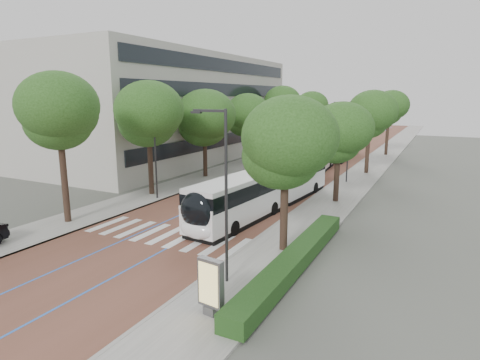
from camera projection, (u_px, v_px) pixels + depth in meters
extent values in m
plane|color=#51544C|center=(154.00, 240.00, 24.55)|extent=(160.00, 160.00, 0.00)
cube|color=brown|center=(327.00, 155.00, 59.37)|extent=(11.00, 140.00, 0.02)
cube|color=gray|center=(280.00, 152.00, 62.71)|extent=(4.00, 140.00, 0.12)
cube|color=gray|center=(380.00, 159.00, 56.01)|extent=(4.00, 140.00, 0.12)
cube|color=gray|center=(292.00, 153.00, 61.87)|extent=(0.20, 140.00, 0.14)
cube|color=gray|center=(366.00, 158.00, 56.86)|extent=(0.20, 140.00, 0.14)
cube|color=silver|center=(108.00, 224.00, 27.56)|extent=(0.55, 3.60, 0.01)
cube|color=silver|center=(121.00, 227.00, 27.00)|extent=(0.55, 3.60, 0.01)
cube|color=silver|center=(136.00, 229.00, 26.44)|extent=(0.55, 3.60, 0.01)
cube|color=silver|center=(151.00, 232.00, 25.88)|extent=(0.55, 3.60, 0.01)
cube|color=silver|center=(166.00, 235.00, 25.33)|extent=(0.55, 3.60, 0.01)
cube|color=silver|center=(183.00, 238.00, 24.77)|extent=(0.55, 3.60, 0.01)
cube|color=silver|center=(200.00, 242.00, 24.21)|extent=(0.55, 3.60, 0.01)
cube|color=silver|center=(217.00, 245.00, 23.65)|extent=(0.55, 3.60, 0.01)
cube|color=silver|center=(236.00, 249.00, 23.09)|extent=(0.55, 3.60, 0.01)
cube|color=blue|center=(317.00, 155.00, 60.09)|extent=(0.12, 126.00, 0.01)
cube|color=blue|center=(338.00, 156.00, 58.66)|extent=(0.12, 126.00, 0.01)
cube|color=#B0ADA3|center=(170.00, 108.00, 56.20)|extent=(18.00, 40.00, 14.00)
cube|color=black|center=(226.00, 139.00, 52.98)|extent=(0.12, 38.00, 1.60)
cube|color=black|center=(226.00, 115.00, 52.32)|extent=(0.12, 38.00, 1.60)
cube|color=black|center=(226.00, 90.00, 51.66)|extent=(0.12, 38.00, 1.60)
cube|color=black|center=(226.00, 66.00, 51.04)|extent=(0.12, 38.00, 1.60)
cube|color=#193E15|center=(295.00, 259.00, 20.38)|extent=(1.20, 14.00, 0.80)
cylinder|color=#292A2C|center=(226.00, 199.00, 18.05)|extent=(0.14, 0.14, 8.00)
cube|color=#292A2C|center=(210.00, 111.00, 17.61)|extent=(1.70, 0.12, 0.12)
cube|color=#292A2C|center=(196.00, 112.00, 17.93)|extent=(0.50, 0.20, 0.10)
cylinder|color=#292A2C|center=(348.00, 142.00, 39.82)|extent=(0.14, 0.14, 8.00)
cube|color=#292A2C|center=(342.00, 102.00, 39.37)|extent=(1.70, 0.12, 0.12)
cube|color=#292A2C|center=(335.00, 103.00, 39.70)|extent=(0.50, 0.20, 0.10)
cylinder|color=#292A2C|center=(155.00, 151.00, 33.39)|extent=(0.14, 0.14, 8.00)
cylinder|color=black|center=(65.00, 186.00, 27.36)|extent=(0.44, 0.44, 5.28)
ellipsoid|color=#1F4516|center=(58.00, 115.00, 26.37)|extent=(5.22, 5.22, 4.44)
cylinder|color=black|center=(151.00, 168.00, 35.23)|extent=(0.44, 0.44, 4.88)
ellipsoid|color=#1F4516|center=(148.00, 117.00, 34.32)|extent=(5.88, 5.88, 4.99)
cylinder|color=black|center=(205.00, 157.00, 43.13)|extent=(0.44, 0.44, 4.33)
ellipsoid|color=#1F4516|center=(204.00, 121.00, 42.31)|extent=(6.31, 6.31, 5.37)
cylinder|color=black|center=(246.00, 147.00, 51.84)|extent=(0.44, 0.44, 4.26)
ellipsoid|color=#1F4516|center=(246.00, 117.00, 51.04)|extent=(5.63, 5.63, 4.79)
cylinder|color=black|center=(280.00, 136.00, 62.20)|extent=(0.44, 0.44, 5.12)
ellipsoid|color=#1F4516|center=(281.00, 105.00, 61.24)|extent=(5.60, 5.60, 4.76)
cylinder|color=black|center=(310.00, 131.00, 75.32)|extent=(0.44, 0.44, 4.51)
ellipsoid|color=#1F4516|center=(311.00, 108.00, 74.48)|extent=(6.04, 6.04, 5.14)
cylinder|color=black|center=(284.00, 215.00, 22.42)|extent=(0.44, 0.44, 4.21)
ellipsoid|color=#1F4516|center=(286.00, 147.00, 21.63)|extent=(5.18, 5.18, 4.41)
cylinder|color=black|center=(337.00, 179.00, 32.90)|extent=(0.44, 0.44, 3.93)
ellipsoid|color=#1F4516|center=(339.00, 136.00, 32.16)|extent=(4.98, 4.98, 4.23)
cylinder|color=black|center=(367.00, 154.00, 45.02)|extent=(0.44, 0.44, 4.56)
ellipsoid|color=#1F4516|center=(370.00, 117.00, 44.17)|extent=(5.43, 5.43, 4.61)
cylinder|color=black|center=(387.00, 139.00, 58.93)|extent=(0.44, 0.44, 4.80)
ellipsoid|color=#1F4516|center=(389.00, 109.00, 58.03)|extent=(5.02, 5.02, 4.27)
cylinder|color=black|center=(273.00, 185.00, 31.68)|extent=(2.37, 1.10, 2.30)
cube|color=white|center=(238.00, 206.00, 27.54)|extent=(3.34, 9.55, 1.82)
cube|color=black|center=(238.00, 189.00, 27.31)|extent=(3.36, 9.37, 0.97)
cube|color=silver|center=(238.00, 180.00, 27.18)|extent=(3.27, 9.36, 0.31)
cube|color=black|center=(238.00, 221.00, 27.77)|extent=(3.25, 9.17, 0.35)
cube|color=white|center=(296.00, 181.00, 35.36)|extent=(3.19, 7.93, 1.82)
cube|color=black|center=(296.00, 169.00, 35.12)|extent=(3.22, 7.78, 0.97)
cube|color=silver|center=(296.00, 161.00, 34.99)|extent=(3.13, 7.78, 0.31)
cube|color=black|center=(295.00, 193.00, 35.58)|extent=(3.11, 7.62, 0.35)
ellipsoid|color=black|center=(197.00, 211.00, 23.65)|extent=(2.44, 1.31, 2.28)
ellipsoid|color=white|center=(197.00, 229.00, 23.84)|extent=(2.43, 1.21, 1.14)
cylinder|color=black|center=(205.00, 222.00, 26.41)|extent=(0.39, 1.02, 1.00)
cylinder|color=black|center=(234.00, 228.00, 25.22)|extent=(0.39, 1.02, 1.00)
cylinder|color=black|center=(292.00, 185.00, 37.48)|extent=(0.39, 1.02, 1.00)
cylinder|color=black|center=(315.00, 188.00, 36.30)|extent=(0.39, 1.02, 1.00)
cylinder|color=black|center=(247.00, 204.00, 30.84)|extent=(0.39, 1.02, 1.00)
cylinder|color=black|center=(273.00, 208.00, 29.66)|extent=(0.39, 1.02, 1.00)
cube|color=white|center=(313.00, 162.00, 45.61)|extent=(3.18, 12.12, 1.82)
cube|color=black|center=(313.00, 152.00, 45.38)|extent=(3.21, 11.89, 0.97)
cube|color=silver|center=(314.00, 147.00, 45.24)|extent=(3.12, 11.88, 0.31)
cube|color=black|center=(313.00, 171.00, 45.83)|extent=(3.11, 11.64, 0.35)
ellipsoid|color=black|center=(299.00, 163.00, 40.22)|extent=(2.41, 1.23, 2.28)
ellipsoid|color=white|center=(299.00, 175.00, 40.41)|extent=(2.40, 1.13, 1.14)
cylinder|color=black|center=(294.00, 173.00, 42.99)|extent=(0.36, 1.02, 1.00)
cylinder|color=black|center=(315.00, 175.00, 42.10)|extent=(0.36, 1.02, 1.00)
cylinder|color=black|center=(311.00, 163.00, 49.62)|extent=(0.36, 1.02, 1.00)
cylinder|color=black|center=(329.00, 164.00, 48.72)|extent=(0.36, 1.02, 1.00)
cube|color=white|center=(341.00, 149.00, 56.76)|extent=(2.94, 12.08, 1.82)
cube|color=black|center=(342.00, 141.00, 56.52)|extent=(2.97, 11.85, 0.97)
cube|color=silver|center=(342.00, 137.00, 56.39)|extent=(2.88, 11.84, 0.31)
cube|color=black|center=(341.00, 157.00, 56.98)|extent=(2.87, 11.60, 0.35)
ellipsoid|color=black|center=(333.00, 149.00, 51.42)|extent=(2.39, 1.19, 2.28)
ellipsoid|color=white|center=(332.00, 158.00, 51.61)|extent=(2.39, 1.09, 1.14)
cylinder|color=black|center=(327.00, 157.00, 54.19)|extent=(0.34, 1.01, 1.00)
cylinder|color=black|center=(344.00, 158.00, 53.25)|extent=(0.34, 1.01, 1.00)
cylinder|color=black|center=(339.00, 151.00, 60.75)|extent=(0.34, 1.01, 1.00)
cylinder|color=black|center=(354.00, 152.00, 59.81)|extent=(0.34, 1.01, 1.00)
cube|color=#59595B|center=(211.00, 310.00, 15.98)|extent=(0.57, 0.50, 0.35)
cube|color=#59595B|center=(211.00, 283.00, 15.74)|extent=(1.15, 0.46, 1.99)
cube|color=#DCC774|center=(208.00, 284.00, 15.61)|extent=(0.94, 0.15, 1.73)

